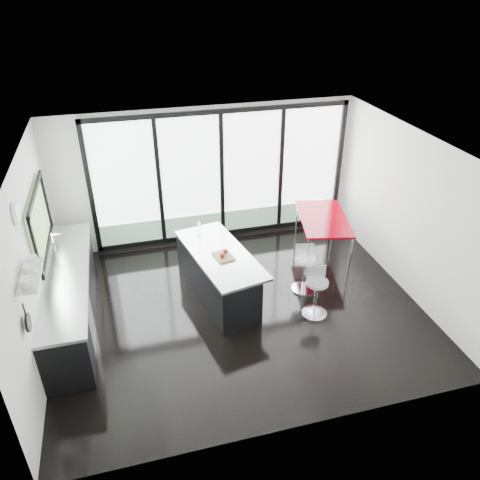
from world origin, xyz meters
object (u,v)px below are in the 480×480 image
object	(u,v)px
island	(217,275)
bar_stool_near	(316,298)
bar_stool_far	(304,274)
red_table	(322,236)

from	to	relation	value
island	bar_stool_near	bearing A→B (deg)	-32.87
bar_stool_far	island	bearing A→B (deg)	-175.71
bar_stool_near	bar_stool_far	bearing A→B (deg)	93.00
bar_stool_far	red_table	xyz separation A→B (m)	(0.77, 1.03, 0.08)
island	bar_stool_far	distance (m)	1.54
island	red_table	world-z (taller)	island
island	bar_stool_near	world-z (taller)	island
bar_stool_far	red_table	size ratio (longest dim) A/B	0.43
bar_stool_near	red_table	distance (m)	1.92
bar_stool_near	red_table	world-z (taller)	red_table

